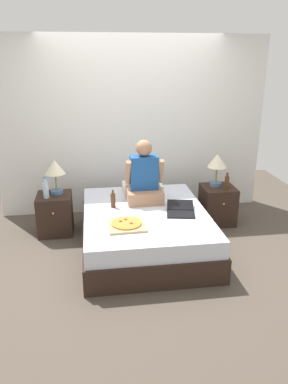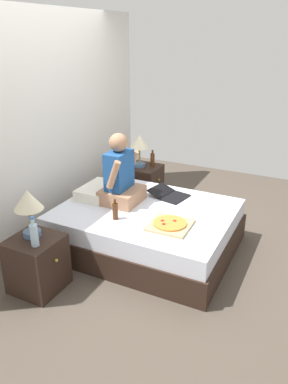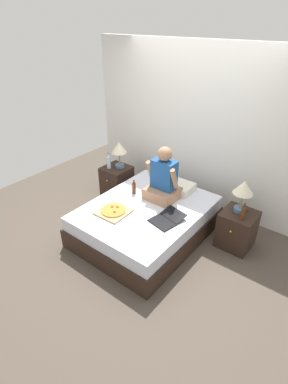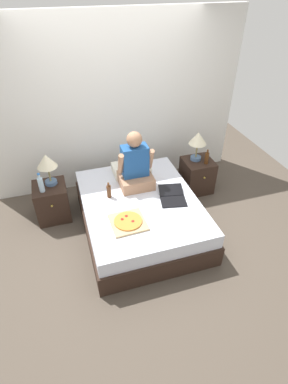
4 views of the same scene
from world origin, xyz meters
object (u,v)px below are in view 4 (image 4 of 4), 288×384
Objects in this scene: bed at (140,214)px; person_seated at (135,167)px; nightstand_left at (52,202)px; lamp_on_left_nightstand at (47,163)px; nightstand_right at (197,175)px; lamp_on_right_nightstand at (198,140)px; laptop at (173,198)px; beer_bottle at (207,158)px; water_bottle at (41,184)px; beer_bottle_on_bed at (109,191)px; pizza_box at (128,222)px.

bed is 0.63m from person_seated.
person_seated reaches higher than nightstand_left.
lamp_on_left_nightstand is 2.25m from nightstand_right.
lamp_on_left_nightstand is 0.58× the size of person_seated.
lamp_on_right_nightstand is (-0.03, 0.05, 0.59)m from nightstand_right.
lamp_on_right_nightstand reaches higher than laptop.
nightstand_right is 0.38m from beer_bottle.
lamp_on_right_nightstand is (2.18, 0.05, 0.59)m from nightstand_left.
nightstand_right is 1.21m from person_seated.
water_bottle reaches higher than beer_bottle_on_bed.
nightstand_right is (2.29, 0.09, -0.37)m from water_bottle.
beer_bottle_on_bed is (0.70, -0.46, -0.28)m from lamp_on_left_nightstand.
beer_bottle reaches higher than pizza_box.
lamp_on_right_nightstand is 0.96× the size of laptop.
laptop is (1.51, -0.70, 0.24)m from nightstand_left.
water_bottle reaches higher than pizza_box.
person_seated is (-1.14, -0.15, 0.15)m from beer_bottle.
laptop is at bearing -50.70° from person_seated.
nightstand_right is at bearing 44.76° from laptop.
person_seated is (1.10, -0.30, -0.08)m from lamp_on_left_nightstand.
lamp_on_left_nightstand is at bearing 180.00° from lamp_on_right_nightstand.
water_bottle is (-1.19, 0.49, 0.40)m from bed.
bed is 1.39m from lamp_on_left_nightstand.
bed is 4.15× the size of lamp_on_left_nightstand.
person_seated is at bearing 67.57° from pizza_box.
pizza_box is (-0.66, -0.27, -0.00)m from laptop.
water_bottle is 1.24m from person_seated.
beer_bottle reaches higher than nightstand_left.
nightstand_left is 1.91× the size of water_bottle.
water_bottle is at bearing 157.35° from bed.
beer_bottle_on_bed is (-1.44, -0.46, -0.28)m from lamp_on_right_nightstand.
nightstand_right is 1.02m from laptop.
laptop is (0.40, -0.11, 0.26)m from bed.
beer_bottle_on_bed is at bearing -157.81° from person_seated.
water_bottle is 1.71m from laptop.
laptop is 2.13× the size of beer_bottle_on_bed.
lamp_on_left_nightstand is 1.15m from person_seated.
person_seated is at bearing -164.05° from lamp_on_right_nightstand.
pizza_box is (0.93, -0.88, -0.14)m from water_bottle.
water_bottle is 1.20× the size of beer_bottle.
bed is at bearing -157.59° from beer_bottle.
nightstand_right is 2.29× the size of beer_bottle.
water_bottle reaches higher than laptop.
beer_bottle reaches higher than beer_bottle_on_bed.
bed is 1.33m from beer_bottle.
person_seated is 0.48m from beer_bottle_on_bed.
pizza_box is 1.88× the size of beer_bottle_on_bed.
person_seated is at bearing 22.19° from beer_bottle_on_bed.
beer_bottle is 1.57m from beer_bottle_on_bed.
beer_bottle reaches higher than nightstand_right.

